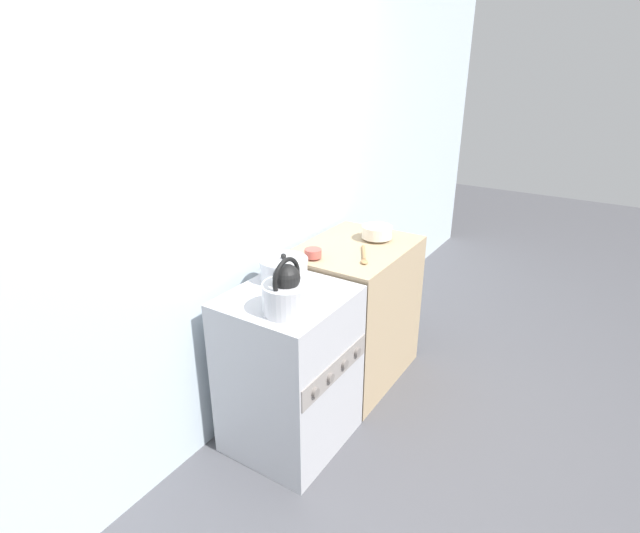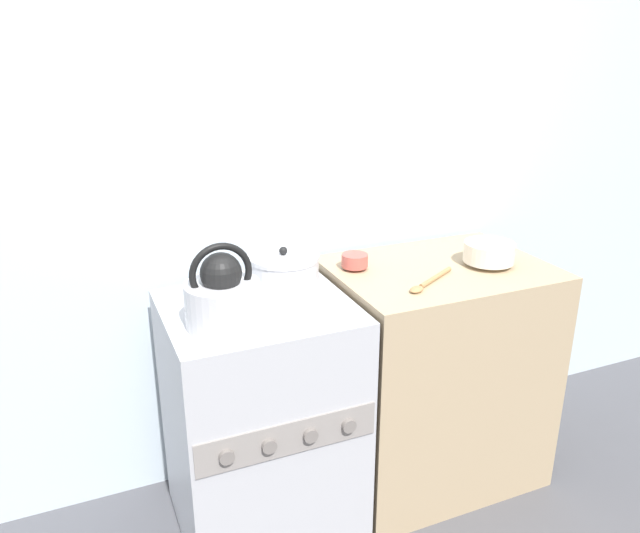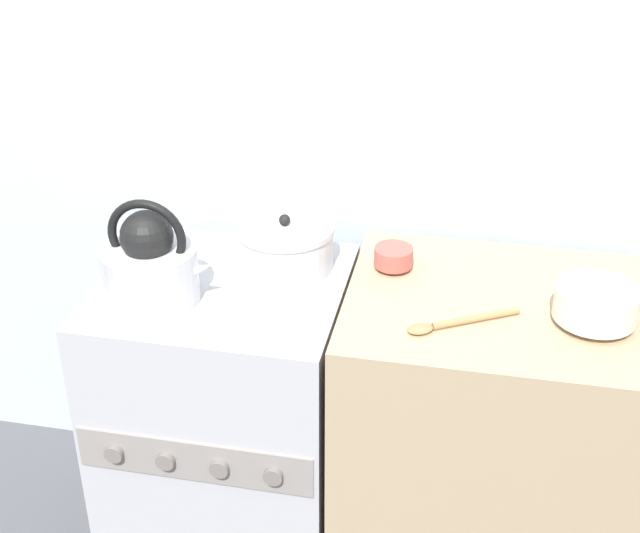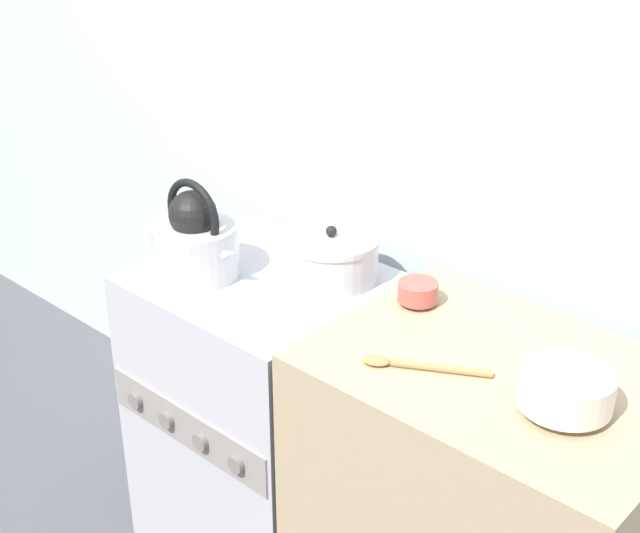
% 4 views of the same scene
% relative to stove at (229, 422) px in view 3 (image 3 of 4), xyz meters
% --- Properties ---
extents(wall_back, '(7.00, 0.06, 2.50)m').
position_rel_stove_xyz_m(wall_back, '(0.00, 0.37, 0.83)').
color(wall_back, silver).
rests_on(wall_back, ground_plane).
extents(stove, '(0.58, 0.55, 0.83)m').
position_rel_stove_xyz_m(stove, '(0.00, 0.00, 0.00)').
color(stove, '#B2B2B7').
rests_on(stove, ground_plane).
extents(counter, '(0.76, 0.57, 0.86)m').
position_rel_stove_xyz_m(counter, '(0.68, 0.02, 0.01)').
color(counter, tan).
rests_on(counter, ground_plane).
extents(kettle, '(0.27, 0.22, 0.25)m').
position_rel_stove_xyz_m(kettle, '(-0.13, -0.09, 0.51)').
color(kettle, silver).
rests_on(kettle, stove).
extents(cooking_pot, '(0.24, 0.24, 0.14)m').
position_rel_stove_xyz_m(cooking_pot, '(0.13, 0.12, 0.47)').
color(cooking_pot, silver).
rests_on(cooking_pot, stove).
extents(enamel_bowl, '(0.18, 0.18, 0.08)m').
position_rel_stove_xyz_m(enamel_bowl, '(0.85, -0.03, 0.49)').
color(enamel_bowl, beige).
rests_on(enamel_bowl, counter).
extents(small_ceramic_bowl, '(0.09, 0.09, 0.05)m').
position_rel_stove_xyz_m(small_ceramic_bowl, '(0.40, 0.12, 0.47)').
color(small_ceramic_bowl, '#B75147').
rests_on(small_ceramic_bowl, counter).
extents(wooden_spoon, '(0.24, 0.15, 0.02)m').
position_rel_stove_xyz_m(wooden_spoon, '(0.56, -0.10, 0.45)').
color(wooden_spoon, '#A37A4C').
rests_on(wooden_spoon, counter).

